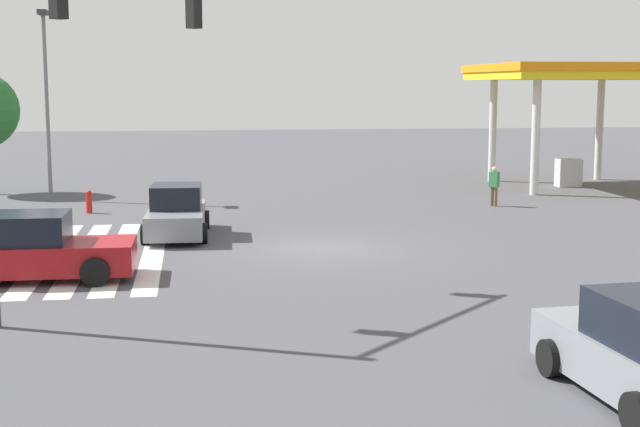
{
  "coord_description": "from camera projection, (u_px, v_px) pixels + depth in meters",
  "views": [
    {
      "loc": [
        25.24,
        -3.62,
        4.73
      ],
      "look_at": [
        0.0,
        0.0,
        1.03
      ],
      "focal_mm": 50.0,
      "sensor_mm": 36.0,
      "label": 1
    }
  ],
  "objects": [
    {
      "name": "car_0",
      "position": [
        177.0,
        214.0,
        27.95
      ],
      "size": [
        4.48,
        2.1,
        1.62
      ],
      "rotation": [
        0.0,
        0.0,
        -0.04
      ],
      "color": "gray",
      "rests_on": "ground_plane"
    },
    {
      "name": "ground_plane",
      "position": [
        320.0,
        248.0,
        25.91
      ],
      "size": [
        136.85,
        136.85,
        0.0
      ],
      "primitive_type": "plane",
      "color": "#47474C"
    },
    {
      "name": "pedestrian",
      "position": [
        494.0,
        184.0,
        34.81
      ],
      "size": [
        0.41,
        0.41,
        1.56
      ],
      "rotation": [
        0.0,
        0.0,
        -0.78
      ],
      "color": "brown",
      "rests_on": "ground_plane"
    },
    {
      "name": "fire_hydrant",
      "position": [
        89.0,
        202.0,
        32.96
      ],
      "size": [
        0.22,
        0.22,
        0.86
      ],
      "color": "red",
      "rests_on": "ground_plane"
    },
    {
      "name": "car_1",
      "position": [
        38.0,
        250.0,
        21.7
      ],
      "size": [
        2.23,
        4.5,
        1.64
      ],
      "rotation": [
        0.0,
        0.0,
        1.56
      ],
      "color": "maroon",
      "rests_on": "ground_plane"
    },
    {
      "name": "gas_station_canopy",
      "position": [
        572.0,
        77.0,
        40.88
      ],
      "size": [
        8.06,
        8.06,
        5.66
      ],
      "color": "yellow",
      "rests_on": "ground_plane"
    },
    {
      "name": "crosswalk_markings",
      "position": [
        67.0,
        255.0,
        24.91
      ],
      "size": [
        10.72,
        5.35,
        0.01
      ],
      "rotation": [
        0.0,
        0.0,
        1.57
      ],
      "color": "silver",
      "rests_on": "ground_plane"
    },
    {
      "name": "traffic_signal_mast",
      "position": [
        57.0,
        67.0,
        18.11
      ],
      "size": [
        4.32,
        4.32,
        7.18
      ],
      "rotation": [
        0.0,
        0.0,
        2.36
      ],
      "color": "#47474C",
      "rests_on": "ground_plane"
    },
    {
      "name": "street_light_pole_b",
      "position": [
        46.0,
        87.0,
        36.08
      ],
      "size": [
        0.8,
        0.36,
        7.69
      ],
      "color": "slate",
      "rests_on": "ground_plane"
    }
  ]
}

